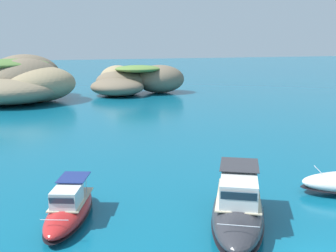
% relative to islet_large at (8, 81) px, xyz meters
% --- Properties ---
extents(islet_large, '(29.84, 28.39, 7.34)m').
position_rel_islet_large_xyz_m(islet_large, '(0.00, 0.00, 0.00)').
color(islet_large, '#756651').
rests_on(islet_large, ground).
extents(islet_small, '(19.98, 15.58, 5.22)m').
position_rel_islet_large_xyz_m(islet_small, '(21.28, 2.04, -0.76)').
color(islet_small, '#756651').
rests_on(islet_small, ground).
extents(motorboat_red, '(4.21, 6.99, 2.11)m').
position_rel_islet_large_xyz_m(motorboat_red, '(5.50, -50.16, -2.48)').
color(motorboat_red, red).
rests_on(motorboat_red, ground).
extents(motorboat_charcoal, '(6.74, 9.39, 2.87)m').
position_rel_islet_large_xyz_m(motorboat_charcoal, '(13.98, -53.47, -2.24)').
color(motorboat_charcoal, '#2D2D33').
rests_on(motorboat_charcoal, ground).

